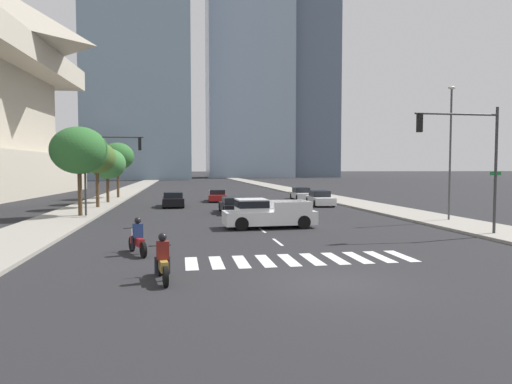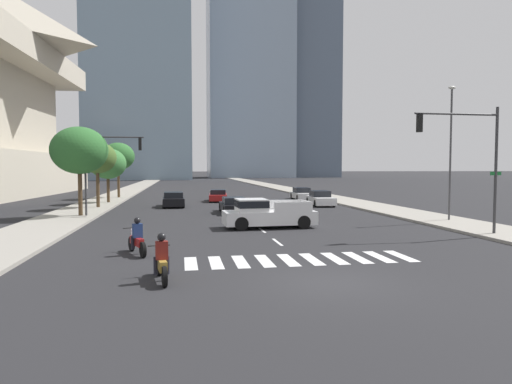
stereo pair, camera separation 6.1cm
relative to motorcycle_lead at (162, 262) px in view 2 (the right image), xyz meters
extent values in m
plane|color=#232326|center=(4.97, -0.98, -0.58)|extent=(800.00, 800.00, 0.00)
cube|color=gray|center=(17.02, 29.02, -0.51)|extent=(4.00, 260.00, 0.15)
cube|color=gray|center=(-7.07, 29.02, -0.51)|extent=(4.00, 260.00, 0.15)
cube|color=silver|center=(0.92, 2.37, -0.58)|extent=(0.45, 2.25, 0.01)
cube|color=silver|center=(1.82, 2.37, -0.58)|extent=(0.45, 2.25, 0.01)
cube|color=silver|center=(2.72, 2.37, -0.58)|extent=(0.45, 2.25, 0.01)
cube|color=silver|center=(3.62, 2.37, -0.58)|extent=(0.45, 2.25, 0.01)
cube|color=silver|center=(4.52, 2.37, -0.58)|extent=(0.45, 2.25, 0.01)
cube|color=silver|center=(5.42, 2.37, -0.58)|extent=(0.45, 2.25, 0.01)
cube|color=silver|center=(6.32, 2.37, -0.58)|extent=(0.45, 2.25, 0.01)
cube|color=silver|center=(7.22, 2.37, -0.58)|extent=(0.45, 2.25, 0.01)
cube|color=silver|center=(8.12, 2.37, -0.58)|extent=(0.45, 2.25, 0.01)
cube|color=silver|center=(9.02, 2.37, -0.58)|extent=(0.45, 2.25, 0.01)
cube|color=silver|center=(4.97, 6.37, -0.58)|extent=(0.14, 2.00, 0.01)
cube|color=silver|center=(4.97, 10.37, -0.58)|extent=(0.14, 2.00, 0.01)
cube|color=silver|center=(4.97, 14.37, -0.58)|extent=(0.14, 2.00, 0.01)
cube|color=silver|center=(4.97, 18.37, -0.58)|extent=(0.14, 2.00, 0.01)
cube|color=silver|center=(4.97, 22.37, -0.58)|extent=(0.14, 2.00, 0.01)
cube|color=silver|center=(4.97, 26.37, -0.58)|extent=(0.14, 2.00, 0.01)
cube|color=silver|center=(4.97, 30.37, -0.58)|extent=(0.14, 2.00, 0.01)
cube|color=silver|center=(4.97, 34.37, -0.58)|extent=(0.14, 2.00, 0.01)
cube|color=silver|center=(4.97, 38.37, -0.58)|extent=(0.14, 2.00, 0.01)
cube|color=silver|center=(4.97, 42.37, -0.58)|extent=(0.14, 2.00, 0.01)
cube|color=silver|center=(4.97, 46.37, -0.58)|extent=(0.14, 2.00, 0.01)
cube|color=silver|center=(4.97, 50.37, -0.58)|extent=(0.14, 2.00, 0.01)
cube|color=silver|center=(4.97, 54.37, -0.58)|extent=(0.14, 2.00, 0.01)
cylinder|color=black|center=(-0.11, 0.74, -0.28)|extent=(0.21, 0.61, 0.60)
cylinder|color=black|center=(0.11, -0.70, -0.28)|extent=(0.21, 0.61, 0.60)
cube|color=#B28E38|center=(0.00, 0.02, -0.06)|extent=(0.40, 1.19, 0.32)
cylinder|color=#B2B2B7|center=(-0.10, 0.64, 0.02)|extent=(0.11, 0.32, 0.67)
cylinder|color=black|center=(-0.11, 0.69, 0.39)|extent=(0.70, 0.14, 0.04)
cube|color=maroon|center=(0.01, -0.08, 0.37)|extent=(0.39, 0.29, 0.55)
sphere|color=black|center=(0.01, -0.08, 0.78)|extent=(0.26, 0.26, 0.26)
cylinder|color=black|center=(-0.18, -0.01, -0.11)|extent=(0.14, 0.14, 0.55)
cylinder|color=black|center=(0.18, 0.04, -0.11)|extent=(0.14, 0.14, 0.55)
cylinder|color=black|center=(-1.44, 5.21, -0.28)|extent=(0.33, 0.60, 0.60)
cylinder|color=black|center=(-0.86, 3.72, -0.28)|extent=(0.33, 0.60, 0.60)
cube|color=maroon|center=(-1.15, 4.46, -0.06)|extent=(0.67, 1.27, 0.32)
cylinder|color=#B2B2B7|center=(-1.40, 5.11, 0.02)|extent=(0.17, 0.32, 0.67)
cylinder|color=black|center=(-1.42, 5.16, 0.39)|extent=(0.67, 0.29, 0.04)
cube|color=navy|center=(-1.11, 4.37, 0.37)|extent=(0.42, 0.35, 0.55)
sphere|color=black|center=(-1.11, 4.37, 0.78)|extent=(0.26, 0.26, 0.26)
cylinder|color=black|center=(-1.32, 4.40, -0.11)|extent=(0.16, 0.16, 0.55)
cylinder|color=black|center=(-0.98, 4.53, -0.11)|extent=(0.16, 0.16, 0.55)
cube|color=silver|center=(5.56, 11.32, 0.01)|extent=(5.29, 2.21, 0.75)
cube|color=silver|center=(4.52, 11.28, 0.74)|extent=(1.74, 1.90, 0.70)
cube|color=black|center=(4.52, 11.28, 0.82)|extent=(1.76, 1.94, 0.39)
cube|color=silver|center=(6.75, 10.41, 0.66)|extent=(2.19, 0.17, 0.55)
cube|color=silver|center=(6.67, 12.33, 0.66)|extent=(2.19, 0.17, 0.55)
cube|color=silver|center=(7.81, 11.41, 0.66)|extent=(0.16, 1.92, 0.55)
cylinder|color=black|center=(3.83, 10.36, -0.20)|extent=(0.77, 0.29, 0.76)
cylinder|color=black|center=(3.76, 12.15, -0.20)|extent=(0.77, 0.29, 0.76)
cylinder|color=black|center=(7.37, 10.50, -0.20)|extent=(0.77, 0.29, 0.76)
cylinder|color=black|center=(7.30, 12.29, -0.20)|extent=(0.77, 0.29, 0.76)
cube|color=maroon|center=(4.30, 32.05, -0.13)|extent=(2.10, 4.80, 0.58)
cube|color=black|center=(4.29, 31.82, 0.39)|extent=(1.69, 2.22, 0.47)
cylinder|color=black|center=(3.65, 33.70, -0.26)|extent=(0.27, 0.66, 0.64)
cylinder|color=black|center=(5.21, 33.58, -0.26)|extent=(0.27, 0.66, 0.64)
cylinder|color=black|center=(3.40, 30.53, -0.26)|extent=(0.27, 0.66, 0.64)
cylinder|color=black|center=(4.96, 30.41, -0.26)|extent=(0.27, 0.66, 0.64)
cube|color=silver|center=(13.11, 25.38, -0.10)|extent=(2.15, 4.88, 0.64)
cube|color=black|center=(13.12, 25.61, 0.48)|extent=(1.73, 2.26, 0.53)
cylinder|color=black|center=(13.78, 23.70, -0.26)|extent=(0.27, 0.66, 0.64)
cylinder|color=black|center=(12.18, 23.83, -0.26)|extent=(0.27, 0.66, 0.64)
cylinder|color=black|center=(14.03, 26.93, -0.26)|extent=(0.27, 0.66, 0.64)
cylinder|color=black|center=(12.43, 27.05, -0.26)|extent=(0.27, 0.66, 0.64)
cube|color=#B7BABF|center=(7.63, 15.99, -0.15)|extent=(2.29, 4.82, 0.55)
cube|color=black|center=(7.61, 16.22, 0.36)|extent=(1.83, 2.24, 0.46)
cylinder|color=black|center=(8.62, 14.48, -0.26)|extent=(0.28, 0.66, 0.64)
cylinder|color=black|center=(6.93, 14.33, -0.26)|extent=(0.28, 0.66, 0.64)
cylinder|color=black|center=(8.33, 17.64, -0.26)|extent=(0.28, 0.66, 0.64)
cylinder|color=black|center=(6.64, 17.49, -0.26)|extent=(0.28, 0.66, 0.64)
cube|color=silver|center=(13.43, 32.94, -0.12)|extent=(1.96, 4.80, 0.61)
cube|color=black|center=(13.44, 33.18, 0.44)|extent=(1.62, 2.19, 0.52)
cylinder|color=black|center=(14.13, 31.30, -0.26)|extent=(0.25, 0.65, 0.64)
cylinder|color=black|center=(12.58, 31.37, -0.26)|extent=(0.25, 0.65, 0.64)
cylinder|color=black|center=(14.29, 34.50, -0.26)|extent=(0.25, 0.65, 0.64)
cylinder|color=black|center=(12.73, 34.58, -0.26)|extent=(0.25, 0.65, 0.64)
cube|color=black|center=(-0.08, 26.28, -0.09)|extent=(1.92, 4.50, 0.66)
cube|color=black|center=(-0.08, 26.06, 0.48)|extent=(1.64, 2.05, 0.49)
cylinder|color=black|center=(-0.94, 27.78, -0.26)|extent=(0.24, 0.65, 0.64)
cylinder|color=black|center=(0.70, 27.82, -0.26)|extent=(0.24, 0.65, 0.64)
cylinder|color=black|center=(-0.86, 24.75, -0.26)|extent=(0.24, 0.65, 0.64)
cylinder|color=black|center=(0.77, 24.79, -0.26)|extent=(0.24, 0.65, 0.64)
cube|color=black|center=(4.54, 20.17, -0.15)|extent=(1.90, 4.66, 0.55)
cube|color=black|center=(4.55, 19.94, 0.37)|extent=(1.64, 2.11, 0.48)
cylinder|color=black|center=(3.69, 21.73, -0.26)|extent=(0.23, 0.64, 0.64)
cylinder|color=black|center=(5.35, 21.76, -0.26)|extent=(0.23, 0.64, 0.64)
cylinder|color=black|center=(3.73, 18.58, -0.26)|extent=(0.23, 0.64, 0.64)
cylinder|color=black|center=(5.39, 18.60, -0.26)|extent=(0.23, 0.64, 0.64)
cylinder|color=#333335|center=(16.12, 6.37, 2.72)|extent=(0.14, 0.14, 6.30)
cylinder|color=#333335|center=(13.91, 6.37, 5.47)|extent=(4.41, 0.10, 0.10)
cube|color=black|center=(11.95, 6.37, 5.02)|extent=(0.20, 0.28, 0.90)
sphere|color=red|center=(11.95, 6.37, 5.32)|extent=(0.18, 0.18, 0.18)
sphere|color=orange|center=(11.95, 6.37, 5.02)|extent=(0.18, 0.18, 0.18)
sphere|color=green|center=(11.95, 6.37, 4.72)|extent=(0.18, 0.18, 0.18)
cube|color=#19662D|center=(16.12, 6.37, 2.57)|extent=(0.60, 0.04, 0.18)
cylinder|color=#333335|center=(-5.87, 18.48, 2.46)|extent=(0.14, 0.14, 5.80)
cylinder|color=#333335|center=(-3.91, 18.48, 4.96)|extent=(3.92, 0.10, 0.10)
cube|color=black|center=(-2.20, 18.48, 4.51)|extent=(0.20, 0.28, 0.90)
sphere|color=red|center=(-2.20, 18.48, 4.81)|extent=(0.18, 0.18, 0.18)
sphere|color=orange|center=(-2.20, 18.48, 4.51)|extent=(0.18, 0.18, 0.18)
sphere|color=green|center=(-2.20, 18.48, 4.21)|extent=(0.18, 0.18, 0.18)
cube|color=#19662D|center=(-5.87, 18.48, 2.57)|extent=(0.60, 0.04, 0.18)
cylinder|color=#3F3F42|center=(17.32, 12.07, 3.65)|extent=(0.12, 0.12, 8.17)
ellipsoid|color=beige|center=(17.32, 12.07, 7.84)|extent=(0.50, 0.24, 0.20)
cylinder|color=#4C3823|center=(-6.27, 18.63, 1.04)|extent=(0.28, 0.28, 2.95)
ellipsoid|color=#2D662D|center=(-6.27, 18.63, 4.04)|extent=(3.82, 3.82, 3.24)
cylinder|color=#4C3823|center=(-6.27, 25.27, 1.01)|extent=(0.28, 0.28, 2.90)
ellipsoid|color=#426028|center=(-6.27, 25.27, 3.70)|extent=(3.09, 3.09, 2.63)
cylinder|color=#4C3823|center=(-6.27, 30.62, 0.72)|extent=(0.28, 0.28, 2.31)
ellipsoid|color=#387538|center=(-6.27, 30.62, 3.25)|extent=(3.43, 3.43, 2.92)
cylinder|color=#4C3823|center=(-6.27, 37.79, 1.13)|extent=(0.28, 0.28, 3.13)
ellipsoid|color=#2D662D|center=(-6.27, 37.79, 4.12)|extent=(3.56, 3.56, 3.03)
cube|color=#7A93A8|center=(-11.13, 123.37, 45.09)|extent=(29.64, 23.58, 91.35)
cube|color=#8C9EB2|center=(24.69, 144.84, 55.18)|extent=(29.11, 21.73, 111.53)
camera|label=1|loc=(0.55, -13.68, 2.85)|focal=31.40mm
camera|label=2|loc=(0.61, -13.69, 2.85)|focal=31.40mm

